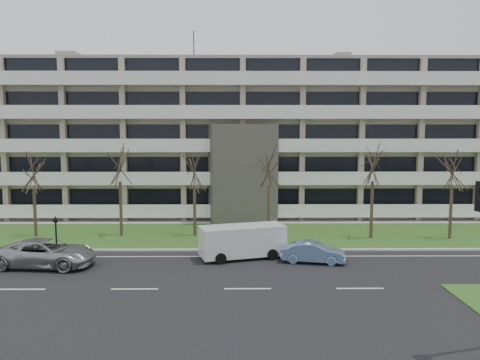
{
  "coord_description": "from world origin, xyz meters",
  "views": [
    {
      "loc": [
        -0.59,
        -24.13,
        8.32
      ],
      "look_at": [
        -0.32,
        10.0,
        4.79
      ],
      "focal_mm": 35.0,
      "sensor_mm": 36.0,
      "label": 1
    }
  ],
  "objects_px": {
    "silver_pickup": "(46,253)",
    "white_van": "(243,239)",
    "blue_sedan": "(313,252)",
    "pedestrian_signal": "(56,231)"
  },
  "relations": [
    {
      "from": "white_van",
      "to": "pedestrian_signal",
      "type": "xyz_separation_m",
      "value": [
        -12.53,
        0.5,
        0.43
      ]
    },
    {
      "from": "white_van",
      "to": "pedestrian_signal",
      "type": "height_order",
      "value": "pedestrian_signal"
    },
    {
      "from": "blue_sedan",
      "to": "white_van",
      "type": "height_order",
      "value": "white_van"
    },
    {
      "from": "silver_pickup",
      "to": "pedestrian_signal",
      "type": "relative_size",
      "value": 2.27
    },
    {
      "from": "silver_pickup",
      "to": "pedestrian_signal",
      "type": "xyz_separation_m",
      "value": [
        -0.26,
        2.42,
        0.87
      ]
    },
    {
      "from": "silver_pickup",
      "to": "white_van",
      "type": "height_order",
      "value": "white_van"
    },
    {
      "from": "blue_sedan",
      "to": "pedestrian_signal",
      "type": "height_order",
      "value": "pedestrian_signal"
    },
    {
      "from": "blue_sedan",
      "to": "silver_pickup",
      "type": "bearing_deg",
      "value": 103.65
    },
    {
      "from": "silver_pickup",
      "to": "pedestrian_signal",
      "type": "height_order",
      "value": "pedestrian_signal"
    },
    {
      "from": "silver_pickup",
      "to": "blue_sedan",
      "type": "bearing_deg",
      "value": -82.0
    }
  ]
}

